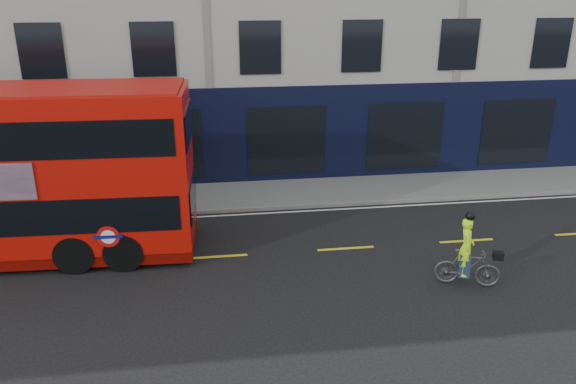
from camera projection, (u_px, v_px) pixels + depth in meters
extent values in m
plane|color=black|center=(219.00, 281.00, 15.72)|extent=(120.00, 120.00, 0.00)
cube|color=slate|center=(215.00, 197.00, 21.72)|extent=(60.00, 3.00, 0.12)
cube|color=slate|center=(215.00, 211.00, 20.33)|extent=(60.00, 0.12, 0.13)
cube|color=black|center=(212.00, 138.00, 22.41)|extent=(50.00, 0.08, 4.00)
cube|color=silver|center=(216.00, 216.00, 20.07)|extent=(58.00, 0.10, 0.01)
cube|color=black|center=(193.00, 194.00, 17.11)|extent=(0.13, 2.58, 1.03)
cube|color=black|center=(188.00, 125.00, 16.35)|extent=(0.13, 2.58, 1.03)
cylinder|color=red|center=(108.00, 237.00, 15.75)|extent=(0.64, 0.04, 0.64)
cylinder|color=white|center=(108.00, 237.00, 15.74)|extent=(0.41, 0.03, 0.41)
cube|color=#0C1459|center=(108.00, 237.00, 15.74)|extent=(0.80, 0.05, 0.10)
cylinder|color=black|center=(131.00, 233.00, 17.35)|extent=(1.25, 2.96, 1.15)
cylinder|color=black|center=(85.00, 235.00, 17.21)|extent=(1.25, 2.96, 1.15)
imported|color=#494C4E|center=(467.00, 268.00, 15.34)|extent=(1.83, 1.07, 1.06)
imported|color=#B8FF15|center=(466.00, 247.00, 15.14)|extent=(0.57, 0.70, 1.64)
cube|color=black|center=(498.00, 256.00, 15.04)|extent=(0.33, 0.29, 0.21)
cube|color=#1D2E4D|center=(464.00, 264.00, 15.32)|extent=(0.40, 0.44, 0.68)
sphere|color=black|center=(470.00, 216.00, 14.82)|extent=(0.25, 0.25, 0.25)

